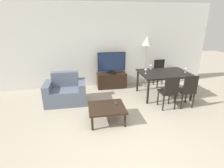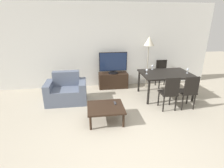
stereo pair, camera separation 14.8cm
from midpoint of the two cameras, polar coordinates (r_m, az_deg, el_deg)
ground_plane at (r=3.37m, az=5.22°, el=-20.40°), size 18.00×18.00×0.00m
wall_back at (r=5.89m, az=-2.91°, el=12.15°), size 7.15×0.06×2.70m
armchair at (r=5.01m, az=-15.71°, el=-2.62°), size 1.09×0.70×0.83m
tv_stand at (r=5.90m, az=-0.85°, el=1.22°), size 0.96×0.41×0.51m
tv at (r=5.73m, az=-0.87°, el=6.89°), size 0.91×0.32×0.70m
coffee_table at (r=3.96m, az=-2.83°, el=-7.94°), size 0.81×0.72×0.36m
dining_table at (r=5.35m, az=15.94°, el=2.89°), size 1.43×1.04×0.73m
dining_chair_near at (r=4.60m, az=17.26°, el=-2.15°), size 0.40×0.40×0.90m
dining_chair_far at (r=6.21m, az=14.69°, el=3.94°), size 0.40×0.40×0.90m
dining_chair_near_right at (r=4.85m, az=22.56°, el=-1.68°), size 0.40×0.40×0.90m
floor_lamp at (r=5.84m, az=10.65°, el=12.89°), size 0.33×0.33×1.69m
remote_primary at (r=4.07m, az=0.19°, el=-6.21°), size 0.04×0.15×0.02m
wine_glass_left at (r=5.52m, az=22.22°, el=4.55°), size 0.07×0.07×0.15m
wine_glass_center at (r=5.08m, az=10.17°, el=4.49°), size 0.07×0.07×0.15m
wine_glass_right at (r=5.58m, az=11.84°, el=5.82°), size 0.07×0.07×0.15m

